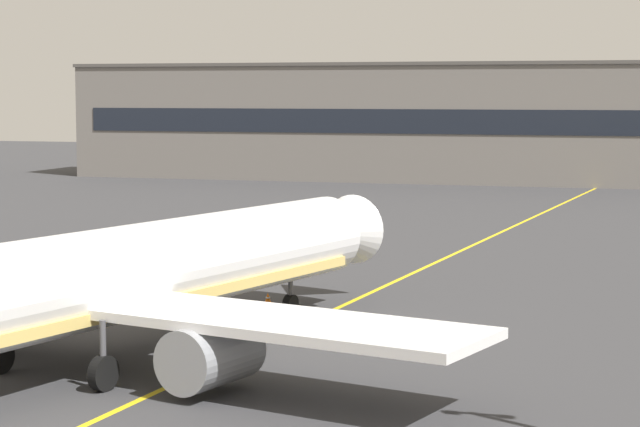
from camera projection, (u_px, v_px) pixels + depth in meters
name	position (u px, v px, depth m)	size (l,w,h in m)	color
taxiway_centreline	(356.00, 300.00, 62.99)	(0.30, 180.00, 0.01)	yellow
airliner_foreground	(82.00, 285.00, 46.40)	(32.21, 40.94, 11.65)	white
safety_cone_by_nose_gear	(268.00, 298.00, 61.83)	(0.44, 0.44, 0.55)	orange
terminal_building	(578.00, 123.00, 140.24)	(122.35, 12.40, 13.99)	slate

